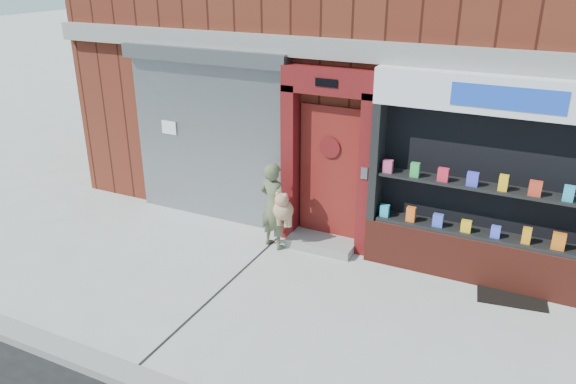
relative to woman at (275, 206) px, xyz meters
The scene contains 6 objects.
ground 2.13m from the woman, 43.84° to the right, with size 80.00×80.00×0.00m, color #9E9E99.
shutter_bay 1.92m from the woman, 160.84° to the left, with size 3.10×0.30×3.04m.
red_door_bay 1.11m from the woman, 34.35° to the left, with size 1.52×0.58×2.90m.
pharmacy_bay 3.28m from the woman, ahead, with size 3.50×0.41×3.00m.
woman is the anchor object (origin of this frame).
doormat 3.71m from the woman, ahead, with size 0.91×0.64×0.02m, color black.
Camera 1 is at (2.30, -5.85, 4.38)m, focal length 35.00 mm.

